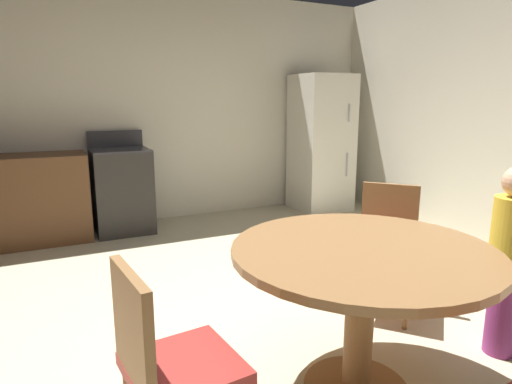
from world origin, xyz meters
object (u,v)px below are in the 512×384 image
(refrigerator, at_px, (321,143))
(person_child, at_px, (510,257))
(chair_west, at_px, (166,361))
(oven_range, at_px, (122,190))
(dining_table, at_px, (361,278))
(chair_northeast, at_px, (386,240))

(refrigerator, distance_m, person_child, 3.53)
(refrigerator, xyz_separation_m, chair_west, (-2.94, -3.40, -0.38))
(oven_range, bearing_deg, chair_west, -96.23)
(refrigerator, distance_m, chair_west, 4.51)
(person_child, bearing_deg, refrigerator, -102.03)
(refrigerator, xyz_separation_m, person_child, (-1.01, -3.37, -0.30))
(dining_table, bearing_deg, person_child, -4.64)
(oven_range, relative_size, chair_northeast, 1.26)
(refrigerator, relative_size, chair_west, 2.02)
(dining_table, relative_size, chair_northeast, 1.42)
(oven_range, xyz_separation_m, refrigerator, (2.57, -0.05, 0.41))
(dining_table, bearing_deg, chair_west, -173.80)
(oven_range, distance_m, refrigerator, 2.60)
(oven_range, height_order, chair_northeast, oven_range)
(chair_west, height_order, person_child, person_child)
(person_child, bearing_deg, oven_range, -60.91)
(refrigerator, distance_m, dining_table, 3.85)
(chair_northeast, height_order, person_child, person_child)
(dining_table, height_order, chair_west, chair_west)
(chair_northeast, xyz_separation_m, chair_west, (-1.70, -0.75, 0.00))
(chair_northeast, bearing_deg, oven_range, -104.98)
(chair_northeast, relative_size, chair_west, 1.00)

